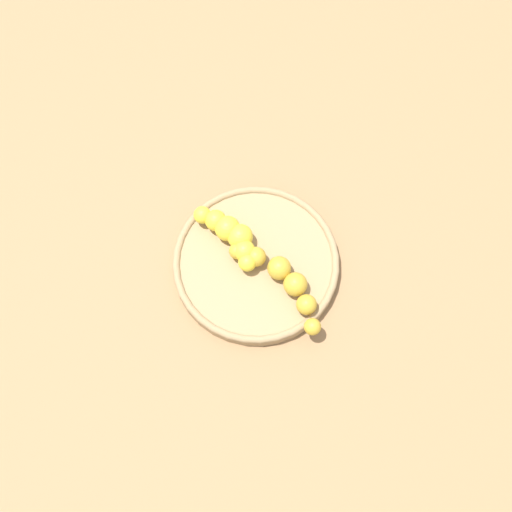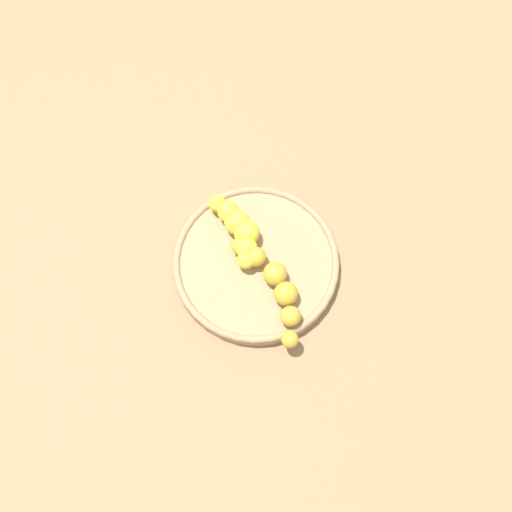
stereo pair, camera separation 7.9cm
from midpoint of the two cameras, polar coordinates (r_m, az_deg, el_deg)
ground_plane at (r=0.83m, az=2.72°, el=-1.30°), size 2.40×2.40×0.00m
fruit_bowl at (r=0.82m, az=2.75°, el=-1.01°), size 0.23×0.23×0.02m
banana_spotted at (r=0.78m, az=4.75°, el=-3.23°), size 0.06×0.16×0.03m
banana_yellow at (r=0.81m, az=1.03°, el=2.18°), size 0.05×0.12×0.03m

